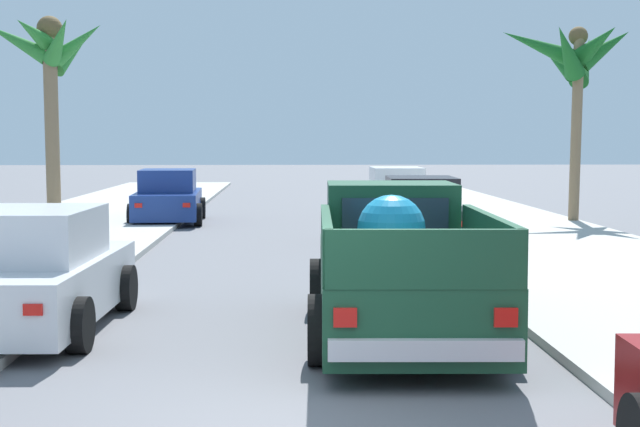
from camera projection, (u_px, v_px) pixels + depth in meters
name	position (u px, v px, depth m)	size (l,w,h in m)	color
sidewalk_left	(16.00, 252.00, 19.27)	(5.38, 60.00, 0.12)	#B2AFA8
sidewalk_right	(550.00, 249.00, 19.68)	(5.38, 60.00, 0.12)	#B2AFA8
curb_left	(78.00, 252.00, 19.32)	(0.16, 60.00, 0.10)	silver
curb_right	(490.00, 250.00, 19.63)	(0.16, 60.00, 0.10)	silver
pickup_truck	(399.00, 270.00, 11.38)	(2.34, 5.27, 1.80)	#19472D
car_left_near	(168.00, 198.00, 26.68)	(2.19, 4.33, 1.54)	navy
car_left_mid	(421.00, 213.00, 21.32)	(2.16, 4.32, 1.54)	black
car_right_mid	(32.00, 274.00, 11.59)	(2.11, 4.30, 1.54)	silver
car_right_far	(396.00, 194.00, 28.70)	(2.05, 4.27, 1.54)	silver
palm_tree_right_fore	(572.00, 59.00, 25.80)	(3.74, 3.70, 5.61)	#846B4C
palm_tree_left_mid	(51.00, 58.00, 28.66)	(3.85, 3.63, 6.21)	#846B4C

